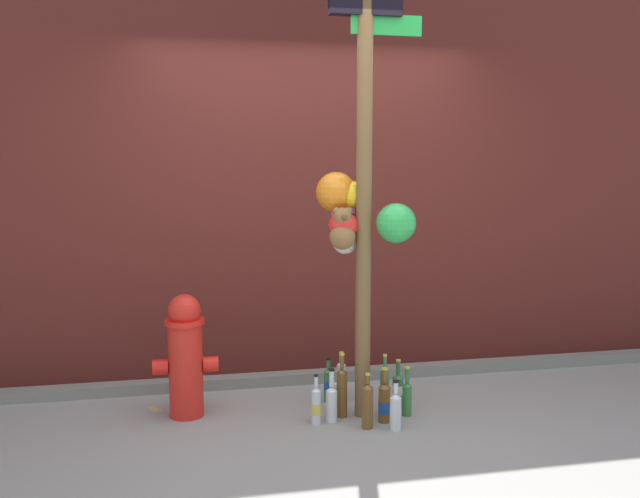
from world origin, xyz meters
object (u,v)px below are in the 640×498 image
object	(u,v)px
bottle_2	(332,402)
bottle_3	(407,397)
memorial_post	(358,182)
bottle_5	(384,402)
bottle_9	(385,392)
bottle_0	(328,384)
fire_hydrant	(185,355)
bottle_8	(396,410)
bottle_10	(342,391)
bottle_4	(316,405)
bottle_6	(398,389)
bottle_7	(367,405)
bottle_1	(341,379)

from	to	relation	value
bottle_2	bottle_3	xyz separation A→B (m)	(0.49, -0.00, -0.00)
memorial_post	bottle_5	bearing A→B (deg)	-52.86
bottle_9	bottle_0	bearing A→B (deg)	131.46
fire_hydrant	bottle_8	xyz separation A→B (m)	(1.23, -0.49, -0.27)
bottle_10	bottle_4	bearing A→B (deg)	-156.20
memorial_post	bottle_3	xyz separation A→B (m)	(0.30, -0.10, -1.36)
bottle_3	bottle_8	size ratio (longest dim) A/B	1.04
bottle_4	bottle_6	xyz separation A→B (m)	(0.59, 0.18, 0.00)
bottle_3	bottle_2	bearing A→B (deg)	179.70
fire_hydrant	bottle_7	size ratio (longest dim) A/B	2.29
bottle_1	bottle_10	distance (m)	0.32
bottle_5	bottle_10	bearing A→B (deg)	150.10
bottle_3	bottle_4	xyz separation A→B (m)	(-0.59, -0.02, -0.01)
fire_hydrant	bottle_4	bearing A→B (deg)	-20.90
bottle_8	bottle_0	bearing A→B (deg)	118.13
memorial_post	bottle_10	world-z (taller)	memorial_post
bottle_8	bottle_4	bearing A→B (deg)	157.16
bottle_3	bottle_4	distance (m)	0.59
bottle_0	bottle_6	size ratio (longest dim) A/B	0.95
memorial_post	bottle_1	xyz separation A→B (m)	(-0.04, 0.27, -1.34)
fire_hydrant	bottle_3	xyz separation A→B (m)	(1.38, -0.28, -0.27)
bottle_5	bottle_6	bearing A→B (deg)	55.19
bottle_3	bottle_10	xyz separation A→B (m)	(-0.41, 0.06, 0.04)
bottle_2	bottle_5	xyz separation A→B (m)	(0.32, -0.08, 0.00)
bottle_2	bottle_9	xyz separation A→B (m)	(0.35, 0.01, 0.03)
bottle_9	bottle_1	bearing A→B (deg)	118.69
bottle_1	bottle_3	bearing A→B (deg)	-47.37
bottle_7	bottle_5	bearing A→B (deg)	29.35
bottle_5	bottle_10	size ratio (longest dim) A/B	0.84
bottle_3	bottle_7	world-z (taller)	bottle_7
bottle_1	bottle_8	size ratio (longest dim) A/B	1.08
bottle_7	bottle_10	distance (m)	0.24
bottle_5	bottle_9	distance (m)	0.10
bottle_5	bottle_8	world-z (taller)	bottle_5
bottle_0	bottle_4	world-z (taller)	bottle_4
bottle_7	bottle_10	world-z (taller)	bottle_10
bottle_9	memorial_post	bearing A→B (deg)	151.19
bottle_4	bottle_5	bearing A→B (deg)	-7.63
bottle_2	bottle_9	bearing A→B (deg)	1.55
bottle_0	bottle_2	size ratio (longest dim) A/B	0.91
bottle_8	bottle_9	distance (m)	0.22
bottle_2	bottle_10	bearing A→B (deg)	36.79
bottle_4	bottle_9	distance (m)	0.45
bottle_1	bottle_2	size ratio (longest dim) A/B	0.99
bottle_6	bottle_9	xyz separation A→B (m)	(-0.14, -0.15, 0.04)
bottle_3	bottle_5	size ratio (longest dim) A/B	0.92
bottle_3	bottle_9	distance (m)	0.15
bottle_10	bottle_8	bearing A→B (deg)	-45.32
memorial_post	fire_hydrant	distance (m)	1.54
bottle_5	bottle_9	world-z (taller)	bottle_9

